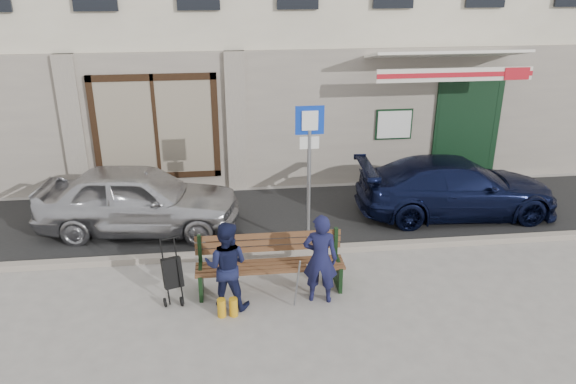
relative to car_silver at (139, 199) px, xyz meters
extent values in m
plane|color=#9E9991|center=(3.41, -2.86, -0.67)|extent=(80.00, 80.00, 0.00)
cube|color=#282828|center=(3.41, 0.24, -0.67)|extent=(60.00, 3.20, 0.01)
cube|color=#9E9384|center=(3.41, -1.36, -0.61)|extent=(60.00, 0.18, 0.12)
cube|color=#9E9384|center=(3.41, 2.10, 0.93)|extent=(20.00, 0.12, 3.20)
cube|color=maroon|center=(0.21, 2.16, 0.88)|extent=(2.50, 0.12, 2.00)
cube|color=black|center=(7.51, 2.02, 0.63)|extent=(1.60, 0.10, 2.60)
cube|color=black|center=(7.51, 2.49, 0.53)|extent=(1.25, 0.90, 2.40)
cube|color=white|center=(5.71, 1.99, 0.78)|extent=(0.80, 0.03, 0.65)
cube|color=white|center=(6.61, 1.76, 2.41)|extent=(3.40, 1.72, 0.42)
cube|color=white|center=(6.61, 0.91, 2.13)|extent=(3.40, 0.05, 0.28)
cube|color=red|center=(6.61, 0.88, 2.13)|extent=(3.40, 0.02, 0.10)
imported|color=silver|center=(0.00, 0.00, 0.00)|extent=(4.10, 2.06, 1.34)
imported|color=black|center=(6.54, 0.02, -0.06)|extent=(4.24, 1.85, 1.21)
cylinder|color=gray|center=(3.21, -1.14, 0.64)|extent=(0.07, 0.07, 2.62)
cube|color=#0C31AC|center=(3.21, -1.14, 1.80)|extent=(0.50, 0.04, 0.50)
cube|color=white|center=(3.21, -1.17, 1.80)|extent=(0.28, 0.02, 0.34)
cube|color=white|center=(3.21, -1.14, 1.40)|extent=(0.34, 0.03, 0.22)
cube|color=brown|center=(2.38, -2.54, -0.22)|extent=(2.40, 0.50, 0.04)
cube|color=brown|center=(2.38, -2.26, 0.07)|extent=(2.40, 0.10, 0.36)
cube|color=black|center=(1.26, -2.54, -0.45)|extent=(0.06, 0.50, 0.45)
cube|color=black|center=(3.50, -2.54, -0.45)|extent=(0.06, 0.50, 0.45)
cube|color=white|center=(3.13, -2.64, -0.19)|extent=(0.34, 0.25, 0.11)
cylinder|color=gray|center=(2.73, -3.21, -0.17)|extent=(0.07, 0.34, 0.96)
cylinder|color=#C98D14|center=(1.58, -3.19, -0.52)|extent=(0.13, 0.13, 0.30)
cylinder|color=#C98D14|center=(1.76, -3.19, -0.52)|extent=(0.13, 0.13, 0.30)
imported|color=#15173A|center=(3.13, -2.91, 0.07)|extent=(0.61, 0.47, 1.49)
imported|color=#141837|center=(1.68, -2.90, 0.04)|extent=(0.81, 0.70, 1.43)
cylinder|color=black|center=(0.70, -2.83, -0.60)|extent=(0.08, 0.15, 0.15)
cylinder|color=black|center=(0.95, -2.83, -0.60)|extent=(0.08, 0.15, 0.15)
cube|color=black|center=(0.83, -2.62, -0.19)|extent=(0.37, 0.35, 0.50)
cylinder|color=black|center=(0.83, -2.49, 0.35)|extent=(0.27, 0.11, 0.02)
camera|label=1|loc=(1.74, -10.44, 4.34)|focal=35.00mm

